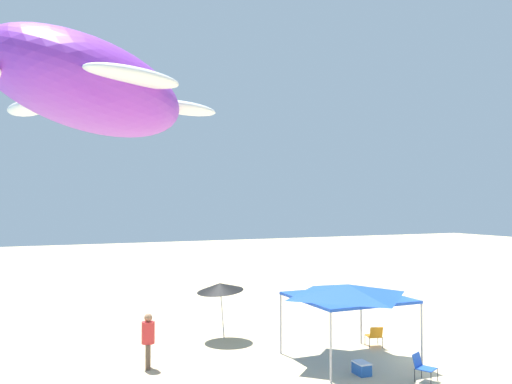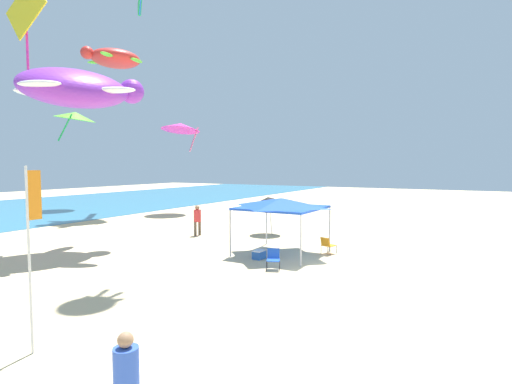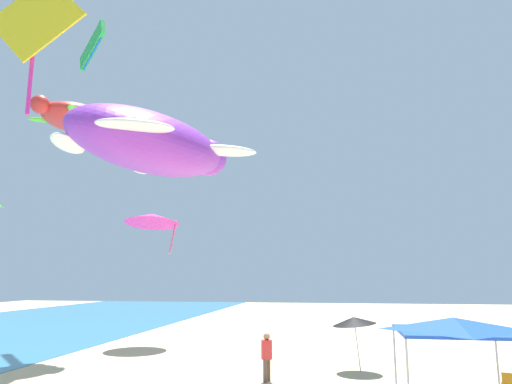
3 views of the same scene
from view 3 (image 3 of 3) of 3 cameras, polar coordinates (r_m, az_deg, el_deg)
name	(u,v)px [view 3 (image 3 of 3)]	position (r m, az deg, el deg)	size (l,w,h in m)	color
canopy_tent	(454,326)	(17.27, 23.13, -14.87)	(3.60, 3.65, 2.67)	#B7B7BC
beach_umbrella	(354,321)	(21.40, 11.95, -15.24)	(1.91, 1.91, 2.40)	silver
folding_chair_near_cooler	(510,382)	(19.03, 28.79, -19.84)	(0.75, 0.68, 0.82)	black
person_by_tent	(267,353)	(19.20, 1.33, -19.16)	(0.48, 0.43, 1.83)	brown
kite_delta_magenta	(152,219)	(29.93, -12.64, -3.22)	(3.70, 3.65, 2.80)	#E02D9E
kite_parafoil_green	(92,47)	(36.65, -19.50, 16.49)	(3.06, 3.41, 2.56)	green
kite_turtle_red	(74,118)	(28.49, -21.44, 8.52)	(4.96, 4.82, 1.48)	red
kite_diamond_yellow	(36,23)	(18.51, -25.47, 18.23)	(0.82, 3.75, 5.32)	yellow
kite_turtle_purple	(151,144)	(14.45, -12.81, 5.81)	(6.44, 6.37, 2.85)	purple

